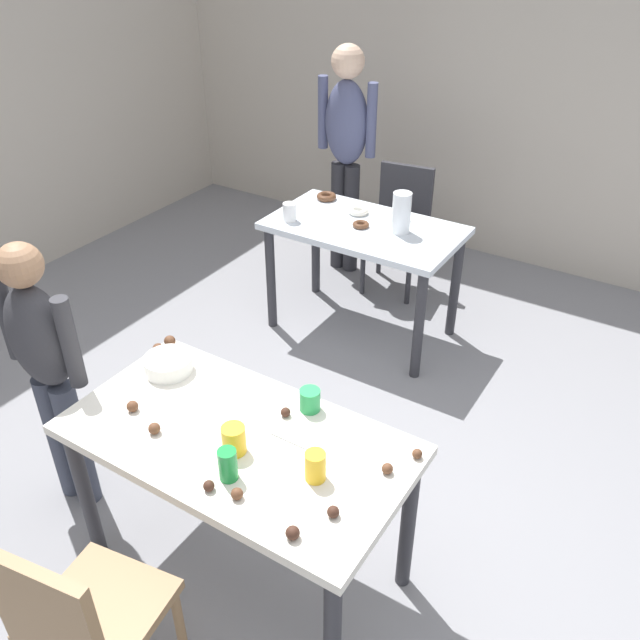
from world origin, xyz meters
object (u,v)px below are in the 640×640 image
Objects in this scene: dining_table_near at (238,456)px; person_adult_far at (346,141)px; pitcher_far at (401,213)px; chair_far_table at (400,221)px; mixing_bowl at (168,364)px; person_girl_near at (46,361)px; chair_near_table at (81,618)px; dining_table_far at (364,242)px; soda_can at (228,465)px.

person_adult_far is (-1.03, 2.57, 0.34)m from dining_table_near.
chair_far_table is at bearing 115.26° from pitcher_far.
mixing_bowl is 0.83× the size of pitcher_far.
chair_far_table is 0.65× the size of person_girl_near.
chair_near_table is 1.10m from person_girl_near.
person_adult_far reaches higher than person_girl_near.
chair_near_table is (-0.08, -0.72, -0.15)m from dining_table_near.
mixing_bowl is at bearing 114.59° from chair_near_table.
pitcher_far reaches higher than chair_far_table.
mixing_bowl is at bearing -89.72° from dining_table_far.
soda_can reaches higher than dining_table_far.
pitcher_far is (0.22, 0.03, 0.24)m from dining_table_far.
person_girl_near reaches higher than mixing_bowl.
dining_table_far is (-0.50, 1.87, -0.01)m from dining_table_near.
soda_can is at bearing -73.60° from dining_table_far.
person_adult_far is 13.34× the size of soda_can.
person_girl_near is at bearing -87.86° from person_adult_far.
chair_far_table is at bearing 82.42° from person_girl_near.
dining_table_far is at bearing 90.28° from mixing_bowl.
chair_near_table is at bearing -109.12° from soda_can.
chair_near_table is at bearing -80.93° from dining_table_far.
person_girl_near reaches higher than pitcher_far.
person_adult_far is 2.98m from soda_can.
dining_table_near is at bearing 5.86° from person_girl_near.
chair_far_table is at bearing 97.01° from dining_table_far.
dining_table_near is 2.63m from chair_far_table.
mixing_bowl is (0.01, -1.71, 0.15)m from dining_table_far.
person_girl_near is 5.45× the size of pitcher_far.
pitcher_far is at bearing 100.31° from soda_can.
person_girl_near is 2.67m from person_adult_far.
dining_table_near is 6.46× the size of mixing_bowl.
soda_can is at bearing -79.69° from pitcher_far.
person_girl_near is 0.52m from mixing_bowl.
dining_table_far is 1.34× the size of chair_far_table.
soda_can is at bearing -75.89° from chair_far_table.
person_girl_near is at bearing -174.14° from dining_table_near.
soda_can reaches higher than dining_table_near.
dining_table_near is at bearing 121.28° from soda_can.
pitcher_far is (0.22, 1.74, 0.09)m from mixing_bowl.
person_girl_near is 6.59× the size of mixing_bowl.
person_adult_far is at bearing 178.87° from chair_far_table.
dining_table_near is 1.50× the size of chair_near_table.
person_adult_far is 6.66× the size of pitcher_far.
pitcher_far is at bearing 71.67° from person_girl_near.
chair_near_table is at bearing -36.36° from person_girl_near.
dining_table_near and dining_table_far have the same top height.
person_adult_far reaches higher than pitcher_far.
chair_near_table and chair_far_table have the same top height.
soda_can is (0.69, -2.74, 0.31)m from chair_far_table.
person_adult_far is (-0.95, 3.29, 0.49)m from chair_near_table.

